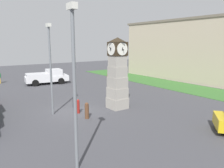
% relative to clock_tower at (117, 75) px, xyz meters
% --- Properties ---
extents(ground_plane, '(80.18, 80.18, 0.00)m').
position_rel_clock_tower_xyz_m(ground_plane, '(-1.26, -3.31, -2.66)').
color(ground_plane, '#424247').
extents(clock_tower, '(1.62, 1.53, 5.58)m').
position_rel_clock_tower_xyz_m(clock_tower, '(0.00, 0.00, 0.00)').
color(clock_tower, '#9C978D').
rests_on(clock_tower, ground_plane).
extents(bollard_near_tower, '(0.32, 0.32, 0.95)m').
position_rel_clock_tower_xyz_m(bollard_near_tower, '(-2.17, -2.71, -2.18)').
color(bollard_near_tower, '#333338').
rests_on(bollard_near_tower, ground_plane).
extents(bollard_mid_row, '(0.22, 0.22, 1.06)m').
position_rel_clock_tower_xyz_m(bollard_mid_row, '(-0.60, -3.17, -2.12)').
color(bollard_mid_row, maroon).
rests_on(bollard_mid_row, ground_plane).
extents(bollard_far_row, '(0.29, 0.29, 1.15)m').
position_rel_clock_tower_xyz_m(bollard_far_row, '(0.79, -3.20, -2.08)').
color(bollard_far_row, brown).
rests_on(bollard_far_row, ground_plane).
extents(pickup_truck, '(2.77, 5.47, 1.85)m').
position_rel_clock_tower_xyz_m(pickup_truck, '(-13.75, -1.02, -1.73)').
color(pickup_truck, silver).
rests_on(pickup_truck, ground_plane).
extents(bench, '(1.22, 1.66, 0.90)m').
position_rel_clock_tower_xyz_m(bench, '(-11.45, 7.64, -2.13)').
color(bench, brown).
rests_on(bench, ground_plane).
extents(street_lamp_near_road, '(0.50, 0.24, 6.58)m').
position_rel_clock_tower_xyz_m(street_lamp_near_road, '(6.03, -6.54, 1.13)').
color(street_lamp_near_road, slate).
rests_on(street_lamp_near_road, ground_plane).
extents(street_lamp_far_side, '(0.50, 0.24, 6.48)m').
position_rel_clock_tower_xyz_m(street_lamp_far_side, '(-1.46, -4.81, 1.08)').
color(street_lamp_far_side, slate).
rests_on(street_lamp_far_side, ground_plane).
extents(warehouse_blue_far, '(20.17, 8.24, 8.36)m').
position_rel_clock_tower_xyz_m(warehouse_blue_far, '(-5.79, 17.76, 1.53)').
color(warehouse_blue_far, '#B7A88E').
rests_on(warehouse_blue_far, ground_plane).
extents(grass_verge_far, '(48.11, 4.98, 0.04)m').
position_rel_clock_tower_xyz_m(grass_verge_far, '(2.23, 11.39, -2.64)').
color(grass_verge_far, '#386B2D').
rests_on(grass_verge_far, ground_plane).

